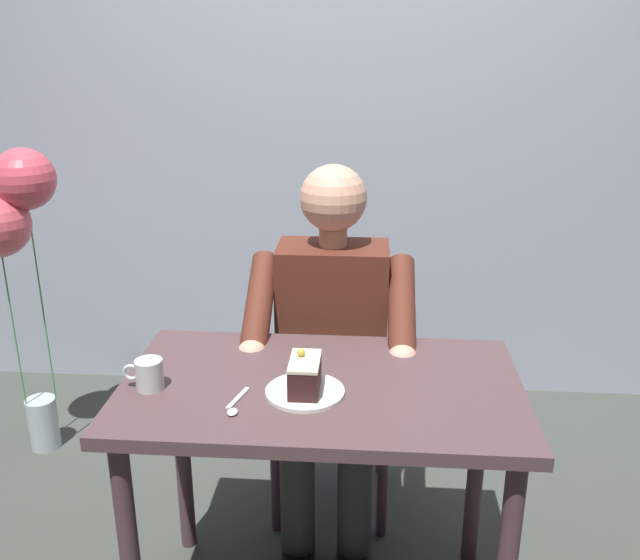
{
  "coord_description": "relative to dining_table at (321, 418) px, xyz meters",
  "views": [
    {
      "loc": [
        -0.12,
        1.59,
        1.6
      ],
      "look_at": [
        0.01,
        -0.1,
        1.01
      ],
      "focal_mm": 38.12,
      "sensor_mm": 36.0,
      "label": 1
    }
  ],
  "objects": [
    {
      "name": "cafe_rear_panel",
      "position": [
        0.0,
        -1.48,
        0.85
      ],
      "size": [
        6.4,
        0.12,
        3.0
      ],
      "primitive_type": "cube",
      "color": "#A2AABB",
      "rests_on": "ground"
    },
    {
      "name": "dining_table",
      "position": [
        0.0,
        0.0,
        0.0
      ],
      "size": [
        1.05,
        0.61,
        0.76
      ],
      "color": "#50393B",
      "rests_on": "ground"
    },
    {
      "name": "chair",
      "position": [
        0.0,
        -0.6,
        -0.14
      ],
      "size": [
        0.42,
        0.42,
        0.91
      ],
      "color": "#5B384A",
      "rests_on": "ground"
    },
    {
      "name": "seated_person",
      "position": [
        0.0,
        -0.43,
        0.01
      ],
      "size": [
        0.53,
        0.58,
        1.24
      ],
      "color": "#56271B",
      "rests_on": "ground"
    },
    {
      "name": "dessert_plate",
      "position": [
        0.04,
        0.06,
        0.11
      ],
      "size": [
        0.2,
        0.2,
        0.01
      ],
      "primitive_type": "cylinder",
      "color": "white",
      "rests_on": "dining_table"
    },
    {
      "name": "cake_slice",
      "position": [
        0.04,
        0.06,
        0.16
      ],
      "size": [
        0.08,
        0.13,
        0.1
      ],
      "color": "#361A1A",
      "rests_on": "dessert_plate"
    },
    {
      "name": "coffee_cup",
      "position": [
        0.44,
        0.06,
        0.15
      ],
      "size": [
        0.11,
        0.07,
        0.08
      ],
      "color": "silver",
      "rests_on": "dining_table"
    },
    {
      "name": "dessert_spoon",
      "position": [
        0.2,
        0.14,
        0.11
      ],
      "size": [
        0.04,
        0.14,
        0.01
      ],
      "color": "silver",
      "rests_on": "dining_table"
    },
    {
      "name": "balloon_display",
      "position": [
        1.21,
        -0.76,
        0.29
      ],
      "size": [
        0.34,
        0.29,
        1.24
      ],
      "color": "#B2C1C6",
      "rests_on": "ground"
    }
  ]
}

